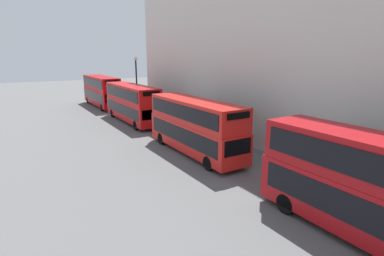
{
  "coord_description": "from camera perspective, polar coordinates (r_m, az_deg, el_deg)",
  "views": [
    {
      "loc": [
        -10.39,
        0.74,
        7.51
      ],
      "look_at": [
        0.48,
        18.35,
        2.48
      ],
      "focal_mm": 28.0,
      "sensor_mm": 36.0,
      "label": 1
    }
  ],
  "objects": [
    {
      "name": "bus_second_in_queue",
      "position": [
        23.09,
        0.49,
        0.72
      ],
      "size": [
        2.59,
        10.36,
        4.24
      ],
      "color": "red",
      "rests_on": "ground"
    },
    {
      "name": "bus_third_in_queue",
      "position": [
        35.08,
        -11.39,
        4.92
      ],
      "size": [
        2.59,
        11.15,
        4.25
      ],
      "color": "red",
      "rests_on": "ground"
    },
    {
      "name": "bus_trailing",
      "position": [
        47.17,
        -16.9,
        6.93
      ],
      "size": [
        2.59,
        11.49,
        4.48
      ],
      "color": "#B20C0F",
      "rests_on": "ground"
    },
    {
      "name": "street_lamp",
      "position": [
        38.19,
        -10.52,
        8.87
      ],
      "size": [
        0.44,
        0.44,
        7.37
      ],
      "color": "black",
      "rests_on": "ground"
    },
    {
      "name": "pedestrian",
      "position": [
        18.0,
        29.88,
        -10.34
      ],
      "size": [
        0.36,
        0.36,
        1.62
      ],
      "color": "#26262D",
      "rests_on": "ground"
    }
  ]
}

